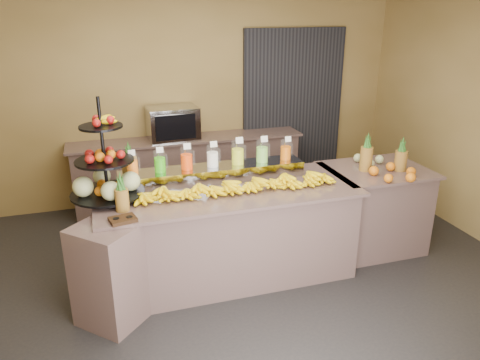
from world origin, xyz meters
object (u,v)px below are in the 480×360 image
fruit_stand (111,174)px  condiment_caddy (123,220)px  banana_heap (241,183)px  oven_warmer (173,123)px  pitcher_tray (213,174)px  right_fruit_pile (387,166)px

fruit_stand → condiment_caddy: bearing=-83.6°
banana_heap → oven_warmer: size_ratio=3.17×
fruit_stand → oven_warmer: size_ratio=1.45×
fruit_stand → condiment_caddy: (0.05, -0.53, -0.22)m
pitcher_tray → right_fruit_pile: (1.78, -0.35, 0.01)m
condiment_caddy → right_fruit_pile: 2.74m
pitcher_tray → oven_warmer: (-0.11, 1.67, 0.14)m
fruit_stand → oven_warmer: fruit_stand is taller
oven_warmer → right_fruit_pile: bearing=-49.7°
pitcher_tray → fruit_stand: (-0.98, -0.17, 0.16)m
fruit_stand → banana_heap: bearing=-7.0°
right_fruit_pile → condiment_caddy: bearing=-172.6°
banana_heap → fruit_stand: 1.19m
condiment_caddy → oven_warmer: oven_warmer is taller
banana_heap → right_fruit_pile: (1.60, -0.01, 0.01)m
fruit_stand → right_fruit_pile: size_ratio=1.91×
pitcher_tray → oven_warmer: oven_warmer is taller
right_fruit_pile → pitcher_tray: bearing=169.0°
condiment_caddy → pitcher_tray: bearing=36.7°
pitcher_tray → oven_warmer: 1.68m
banana_heap → right_fruit_pile: size_ratio=4.16×
fruit_stand → condiment_caddy: fruit_stand is taller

